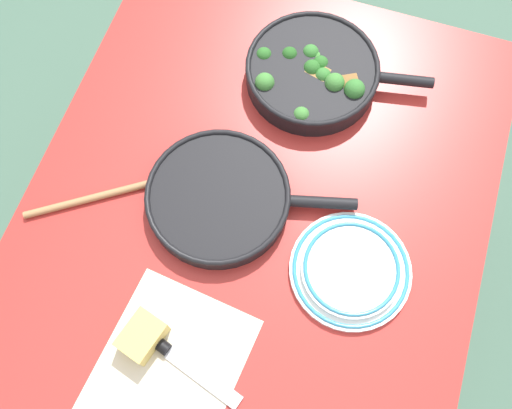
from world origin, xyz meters
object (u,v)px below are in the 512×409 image
Objects in this scene: skillet_broccoli at (313,72)px; cheese_block at (142,336)px; dinner_plate_stack at (351,270)px; grater_knife at (169,351)px; skillet_eggs at (220,198)px; wooden_spoon at (141,185)px.

cheese_block is at bearing -113.13° from skillet_broccoli.
grater_knife is at bearing -47.88° from dinner_plate_stack.
skillet_eggs is (0.34, -0.10, -0.01)m from skillet_broccoli.
grater_knife reaches higher than wooden_spoon.
wooden_spoon is 0.34m from grater_knife.
skillet_eggs is at bearing -116.83° from skillet_broccoli.
skillet_eggs is 0.30m from dinner_plate_stack.
dinner_plate_stack is (-0.25, 0.28, 0.00)m from grater_knife.
grater_knife is 2.50× the size of cheese_block.
cheese_block reaches higher than skillet_eggs.
wooden_spoon is 0.46m from dinner_plate_stack.
skillet_eggs reaches higher than dinner_plate_stack.
cheese_block is at bearing -100.87° from wooden_spoon.
grater_knife is at bearing -93.17° from wooden_spoon.
wooden_spoon is at bearing 171.81° from skillet_eggs.
grater_knife is at bearing -108.41° from skillet_broccoli.
wooden_spoon is (0.36, -0.26, -0.02)m from skillet_broccoli.
skillet_eggs is 0.17m from wooden_spoon.
cheese_block reaches higher than dinner_plate_stack.
grater_knife is (0.31, 0.01, -0.01)m from skillet_eggs.
grater_knife is 0.38m from dinner_plate_stack.
skillet_broccoli reaches higher than grater_knife.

